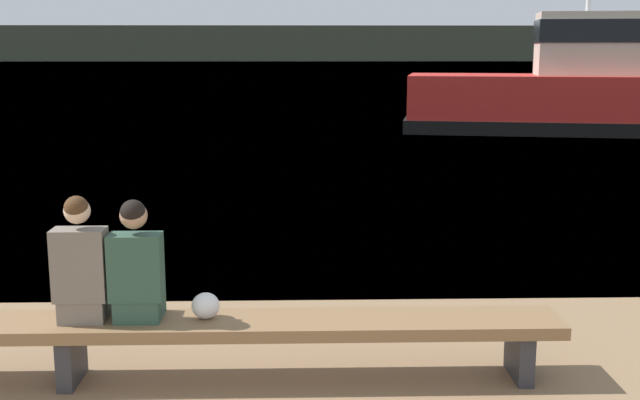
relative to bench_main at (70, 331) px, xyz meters
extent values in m
plane|color=#386084|center=(1.13, 121.97, -0.41)|extent=(240.00, 240.00, 0.00)
cube|color=#424738|center=(1.13, 142.14, 2.66)|extent=(600.00, 12.00, 6.15)
cube|color=brown|center=(0.00, 0.00, 0.04)|extent=(7.52, 0.54, 0.10)
cube|color=#2D2D33|center=(3.46, 0.00, -0.21)|extent=(0.12, 0.46, 0.40)
cube|color=#2D2D33|center=(0.00, 0.00, -0.21)|extent=(0.12, 0.46, 0.40)
cube|color=#70665B|center=(0.11, 0.06, 0.17)|extent=(0.34, 0.36, 0.17)
cube|color=#70665B|center=(0.11, -0.02, 0.53)|extent=(0.39, 0.22, 0.55)
sphere|color=beige|center=(0.11, -0.02, 0.94)|extent=(0.20, 0.20, 0.20)
sphere|color=#472D19|center=(0.11, -0.03, 0.97)|extent=(0.18, 0.18, 0.18)
cube|color=#2D4C3D|center=(0.53, 0.06, 0.17)|extent=(0.34, 0.36, 0.17)
cube|color=#2D4C3D|center=(0.53, -0.02, 0.51)|extent=(0.39, 0.22, 0.51)
sphere|color=tan|center=(0.53, -0.02, 0.90)|extent=(0.21, 0.21, 0.21)
sphere|color=black|center=(0.53, -0.04, 0.93)|extent=(0.19, 0.19, 0.19)
ellipsoid|color=white|center=(1.03, 0.03, 0.18)|extent=(0.21, 0.19, 0.20)
cube|color=red|center=(10.11, 18.03, 0.44)|extent=(10.37, 4.76, 1.70)
cube|color=black|center=(10.11, 18.03, -0.20)|extent=(10.59, 4.91, 0.41)
cube|color=beige|center=(10.60, 17.94, 2.21)|extent=(3.77, 2.39, 1.83)
cube|color=black|center=(10.60, 17.94, 2.57)|extent=(3.85, 2.46, 0.66)
camera|label=1|loc=(1.75, -5.85, 2.13)|focal=45.00mm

